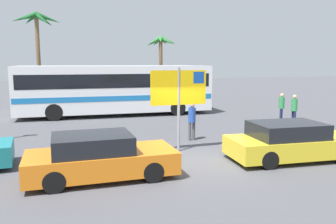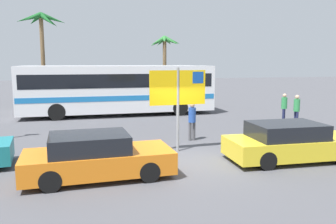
# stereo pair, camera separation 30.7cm
# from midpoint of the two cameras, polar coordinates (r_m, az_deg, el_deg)

# --- Properties ---
(ground) EXTENTS (120.00, 120.00, 0.00)m
(ground) POSITION_cam_midpoint_polar(r_m,az_deg,el_deg) (12.10, 3.23, -8.07)
(ground) COLOR #4C4C51
(bus_front_coach) EXTENTS (12.21, 2.44, 3.17)m
(bus_front_coach) POSITION_cam_midpoint_polar(r_m,az_deg,el_deg) (22.31, -8.98, 3.97)
(bus_front_coach) COLOR white
(bus_front_coach) RESTS_ON ground
(bus_rear_coach) EXTENTS (12.21, 2.44, 3.17)m
(bus_rear_coach) POSITION_cam_midpoint_polar(r_m,az_deg,el_deg) (25.57, -10.20, 4.47)
(bus_rear_coach) COLOR white
(bus_rear_coach) RESTS_ON ground
(ferry_sign) EXTENTS (2.20, 0.17, 3.20)m
(ferry_sign) POSITION_cam_midpoint_polar(r_m,az_deg,el_deg) (13.00, 1.31, 3.52)
(ferry_sign) COLOR gray
(ferry_sign) RESTS_ON ground
(car_yellow) EXTENTS (4.64, 2.04, 1.32)m
(car_yellow) POSITION_cam_midpoint_polar(r_m,az_deg,el_deg) (12.80, 19.12, -4.66)
(car_yellow) COLOR yellow
(car_yellow) RESTS_ON ground
(car_orange) EXTENTS (4.38, 2.03, 1.32)m
(car_orange) POSITION_cam_midpoint_polar(r_m,az_deg,el_deg) (10.42, -12.15, -7.29)
(car_orange) COLOR orange
(car_orange) RESTS_ON ground
(pedestrian_by_bus) EXTENTS (0.32, 0.32, 1.69)m
(pedestrian_by_bus) POSITION_cam_midpoint_polar(r_m,az_deg,el_deg) (19.54, 19.73, 0.69)
(pedestrian_by_bus) COLOR #1E2347
(pedestrian_by_bus) RESTS_ON ground
(pedestrian_crossing_lot) EXTENTS (0.32, 0.32, 1.65)m
(pedestrian_crossing_lot) POSITION_cam_midpoint_polar(r_m,az_deg,el_deg) (20.60, 17.87, 1.06)
(pedestrian_crossing_lot) COLOR #1E2347
(pedestrian_crossing_lot) RESTS_ON ground
(pedestrian_near_sign) EXTENTS (0.32, 0.32, 1.67)m
(pedestrian_near_sign) POSITION_cam_midpoint_polar(r_m,az_deg,el_deg) (15.03, 3.40, -1.03)
(pedestrian_near_sign) COLOR #4C4C51
(pedestrian_near_sign) RESTS_ON ground
(palm_tree_seaside) EXTENTS (3.79, 3.38, 7.32)m
(palm_tree_seaside) POSITION_cam_midpoint_polar(r_m,az_deg,el_deg) (29.72, -21.15, 12.65)
(palm_tree_seaside) COLOR brown
(palm_tree_seaside) RESTS_ON ground
(palm_tree_inland) EXTENTS (2.83, 2.84, 5.71)m
(palm_tree_inland) POSITION_cam_midpoint_polar(r_m,az_deg,el_deg) (30.72, -1.50, 10.57)
(palm_tree_inland) COLOR brown
(palm_tree_inland) RESTS_ON ground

